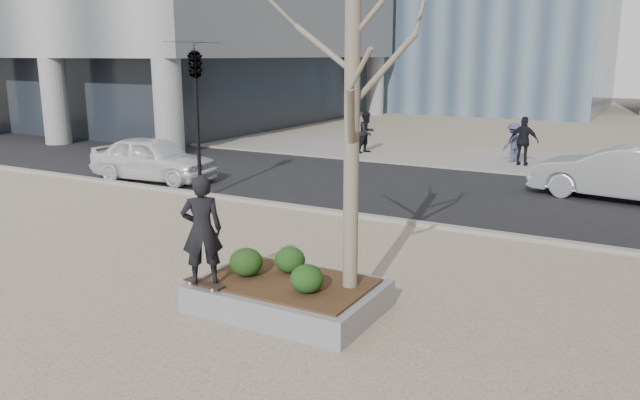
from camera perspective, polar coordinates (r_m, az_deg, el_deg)
The scene contains 17 objects.
ground at distance 11.12m, azimuth -7.37°, elevation -8.82°, with size 120.00×120.00×0.00m, color tan.
street at distance 19.71m, azimuth 10.08°, elevation 0.84°, with size 60.00×8.00×0.02m, color black.
far_sidewalk at distance 26.33m, azimuth 15.11°, elevation 3.66°, with size 60.00×6.00×0.02m, color gray.
planter at distance 10.51m, azimuth -2.95°, elevation -8.74°, with size 3.00×2.00×0.45m, color gray.
planter_mulch at distance 10.42m, azimuth -2.96°, elevation -7.49°, with size 2.70×1.70×0.04m, color #382314.
sycamore_tree at distance 9.53m, azimuth 2.97°, elevation 11.03°, with size 2.80×2.80×6.60m, color gray, non-canonical shape.
shrub_left at distance 10.63m, azimuth -6.77°, elevation -5.66°, with size 0.56×0.56×0.48m, color #1B3F14.
shrub_middle at distance 10.73m, azimuth -2.76°, elevation -5.48°, with size 0.52×0.52×0.45m, color #1C3D13.
shrub_right at distance 9.85m, azimuth -1.21°, elevation -7.20°, with size 0.53×0.53×0.45m, color #153410.
skateboard at distance 10.41m, azimuth -10.53°, elevation -7.61°, with size 0.78×0.20×0.07m, color black, non-canonical shape.
skateboarder at distance 10.13m, azimuth -10.75°, elevation -2.69°, with size 0.65×0.43×1.78m, color black.
police_car at distance 21.55m, azimuth -15.01°, elevation 3.68°, with size 1.76×4.36×1.49m, color white.
car_silver at distance 19.99m, azimuth 25.70°, elevation 2.26°, with size 1.68×4.82×1.59m, color #A3A6AB.
pedestrian_a at distance 26.90m, azimuth 4.30°, elevation 6.19°, with size 0.86×0.67×1.76m, color black.
pedestrian_b at distance 25.68m, azimuth 17.26°, elevation 5.05°, with size 0.99×0.57×1.53m, color #393D67.
pedestrian_c at distance 24.91m, azimuth 18.13°, elevation 5.14°, with size 1.09×0.45×1.86m, color black.
traffic_light_near at distance 18.23m, azimuth -11.14°, elevation 6.95°, with size 0.60×2.48×4.50m, color black, non-canonical shape.
Camera 1 is at (6.20, -8.25, 4.14)m, focal length 35.00 mm.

